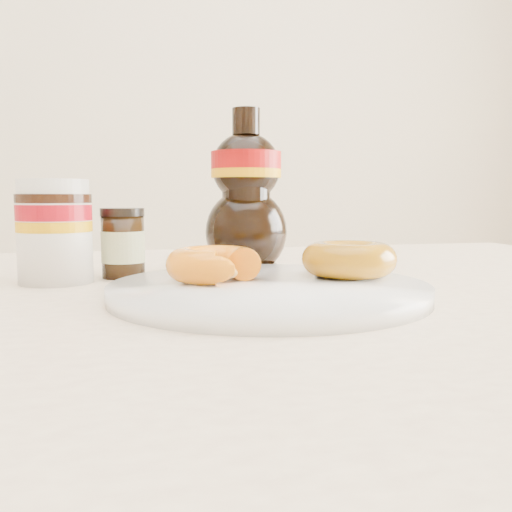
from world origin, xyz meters
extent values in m
cube|color=beige|center=(0.00, 1.75, 1.30)|extent=(3.50, 0.10, 2.60)
cube|color=#FFE5C2|center=(0.00, 0.10, 0.73)|extent=(1.40, 0.90, 0.04)
cylinder|color=#C6B28C|center=(0.62, 0.47, 0.35)|extent=(0.06, 0.06, 0.71)
cylinder|color=white|center=(0.08, 0.03, 0.76)|extent=(0.30, 0.30, 0.01)
torus|color=white|center=(0.08, 0.03, 0.76)|extent=(0.30, 0.30, 0.01)
torus|color=orange|center=(0.03, 0.05, 0.78)|extent=(0.11, 0.11, 0.03)
torus|color=#A66B0A|center=(0.17, 0.05, 0.78)|extent=(0.12, 0.12, 0.03)
cylinder|color=white|center=(-0.12, 0.18, 0.80)|extent=(0.08, 0.08, 0.10)
cylinder|color=maroon|center=(-0.12, 0.18, 0.83)|extent=(0.08, 0.08, 0.02)
cylinder|color=#D89905|center=(-0.12, 0.18, 0.81)|extent=(0.08, 0.08, 0.01)
cylinder|color=black|center=(-0.12, 0.18, 0.84)|extent=(0.08, 0.08, 0.01)
cylinder|color=white|center=(-0.12, 0.18, 0.85)|extent=(0.08, 0.08, 0.02)
cylinder|color=black|center=(-0.05, 0.20, 0.79)|extent=(0.05, 0.05, 0.07)
cylinder|color=beige|center=(-0.05, 0.20, 0.79)|extent=(0.05, 0.05, 0.04)
cylinder|color=black|center=(-0.05, 0.20, 0.83)|extent=(0.05, 0.05, 0.01)
camera|label=1|loc=(-0.05, -0.49, 0.85)|focal=40.00mm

